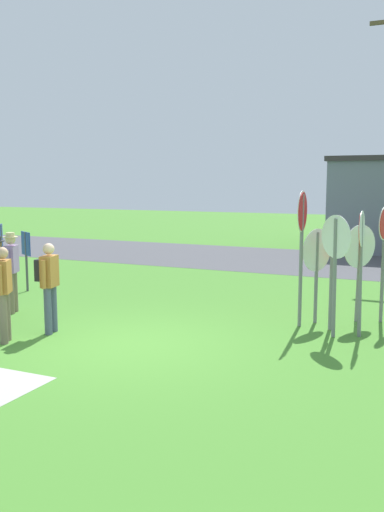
% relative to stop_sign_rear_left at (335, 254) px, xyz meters
% --- Properties ---
extents(ground_plane, '(80.00, 80.00, 0.00)m').
position_rel_stop_sign_rear_left_xyz_m(ground_plane, '(-3.18, -1.95, -1.53)').
color(ground_plane, '#47842D').
extents(street_asphalt, '(60.00, 6.40, 0.01)m').
position_rel_stop_sign_rear_left_xyz_m(street_asphalt, '(-3.18, 9.46, -1.52)').
color(street_asphalt, '#4C4C51').
rests_on(street_asphalt, ground).
extents(stop_sign_rear_left, '(0.61, 0.52, 2.23)m').
position_rel_stop_sign_rear_left_xyz_m(stop_sign_rear_left, '(0.00, 0.00, 0.00)').
color(stop_sign_rear_left, slate).
rests_on(stop_sign_rear_left, ground).
extents(stop_sign_nearest, '(0.40, 0.76, 1.89)m').
position_rel_stop_sign_rear_left_xyz_m(stop_sign_nearest, '(-0.52, 0.91, -0.24)').
color(stop_sign_nearest, slate).
rests_on(stop_sign_nearest, ground).
extents(stop_sign_center_cluster, '(0.07, 0.69, 2.11)m').
position_rel_stop_sign_rear_left_xyz_m(stop_sign_center_cluster, '(-0.14, 0.49, -0.10)').
color(stop_sign_center_cluster, slate).
rests_on(stop_sign_center_cluster, ground).
extents(stop_sign_far_back, '(0.17, 0.66, 2.33)m').
position_rel_stop_sign_rear_left_xyz_m(stop_sign_far_back, '(0.68, 1.51, 0.04)').
color(stop_sign_far_back, slate).
rests_on(stop_sign_far_back, ground).
extents(stop_sign_tallest, '(0.07, 0.80, 2.64)m').
position_rel_stop_sign_rear_left_xyz_m(stop_sign_tallest, '(-0.73, 0.51, 0.29)').
color(stop_sign_tallest, slate).
rests_on(stop_sign_tallest, ground).
extents(stop_sign_rear_right, '(0.11, 0.65, 2.30)m').
position_rel_stop_sign_rear_left_xyz_m(stop_sign_rear_right, '(0.41, 0.23, 0.01)').
color(stop_sign_rear_right, slate).
rests_on(stop_sign_rear_right, ground).
extents(stop_sign_leaning_right, '(0.52, 0.73, 1.97)m').
position_rel_stop_sign_rear_left_xyz_m(stop_sign_leaning_right, '(0.24, 1.35, -0.19)').
color(stop_sign_leaning_right, slate).
rests_on(stop_sign_leaning_right, ground).
extents(person_with_sunhat, '(0.34, 0.53, 1.74)m').
position_rel_stop_sign_rear_left_xyz_m(person_with_sunhat, '(-6.64, -0.91, -0.54)').
color(person_with_sunhat, '#7A6B56').
rests_on(person_with_sunhat, ground).
extents(person_in_dark_shirt, '(0.46, 0.51, 1.69)m').
position_rel_stop_sign_rear_left_xyz_m(person_in_dark_shirt, '(-5.23, -2.70, -0.54)').
color(person_in_dark_shirt, '#7A6B56').
rests_on(person_in_dark_shirt, ground).
extents(person_in_blue, '(0.41, 0.56, 1.69)m').
position_rel_stop_sign_rear_left_xyz_m(person_in_blue, '(-4.88, -1.89, -0.54)').
color(person_in_blue, '#4C5670').
rests_on(person_in_blue, ground).
extents(info_panel_leftmost, '(0.37, 0.50, 1.79)m').
position_rel_stop_sign_rear_left_xyz_m(info_panel_leftmost, '(-7.89, 0.14, -0.29)').
color(info_panel_leftmost, '#4C4C51').
rests_on(info_panel_leftmost, ground).
extents(info_panel_middle, '(0.53, 0.32, 1.54)m').
position_rel_stop_sign_rear_left_xyz_m(info_panel_middle, '(-7.98, 1.11, -0.47)').
color(info_panel_middle, '#4C4C51').
rests_on(info_panel_middle, ground).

